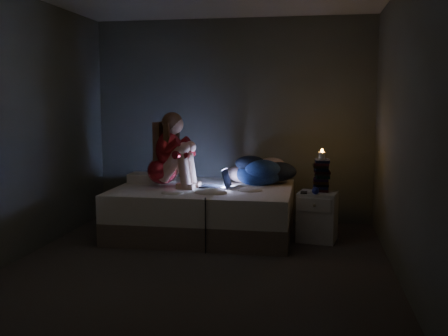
% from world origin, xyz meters
% --- Properties ---
extents(floor, '(3.60, 3.80, 0.02)m').
position_xyz_m(floor, '(0.00, 0.00, -0.01)').
color(floor, '#3B3531').
rests_on(floor, ground).
extents(wall_back, '(3.60, 0.02, 2.60)m').
position_xyz_m(wall_back, '(0.00, 1.91, 1.30)').
color(wall_back, '#565851').
rests_on(wall_back, ground).
extents(wall_front, '(3.60, 0.02, 2.60)m').
position_xyz_m(wall_front, '(0.00, -1.91, 1.30)').
color(wall_front, '#565851').
rests_on(wall_front, ground).
extents(wall_left, '(0.02, 3.80, 2.60)m').
position_xyz_m(wall_left, '(-1.81, 0.00, 1.30)').
color(wall_left, '#565851').
rests_on(wall_left, ground).
extents(wall_right, '(0.02, 3.80, 2.60)m').
position_xyz_m(wall_right, '(1.81, 0.00, 1.30)').
color(wall_right, '#565851').
rests_on(wall_right, ground).
extents(bed, '(2.03, 1.52, 0.56)m').
position_xyz_m(bed, '(-0.20, 1.10, 0.28)').
color(bed, beige).
rests_on(bed, ground).
extents(pillow, '(0.40, 0.28, 0.12)m').
position_xyz_m(pillow, '(-0.97, 1.30, 0.62)').
color(pillow, white).
rests_on(pillow, bed).
extents(woman, '(0.60, 0.45, 0.88)m').
position_xyz_m(woman, '(-0.69, 1.06, 1.00)').
color(woman, maroon).
rests_on(woman, bed).
extents(laptop, '(0.35, 0.27, 0.23)m').
position_xyz_m(laptop, '(-0.07, 1.08, 0.67)').
color(laptop, black).
rests_on(laptop, bed).
extents(clothes_pile, '(0.63, 0.52, 0.36)m').
position_xyz_m(clothes_pile, '(0.40, 1.43, 0.74)').
color(clothes_pile, '#0D193D').
rests_on(clothes_pile, bed).
extents(nightstand, '(0.47, 0.43, 0.55)m').
position_xyz_m(nightstand, '(1.11, 1.02, 0.27)').
color(nightstand, silver).
rests_on(nightstand, ground).
extents(book_stack, '(0.19, 0.25, 0.35)m').
position_xyz_m(book_stack, '(1.14, 1.11, 0.72)').
color(book_stack, black).
rests_on(book_stack, nightstand).
extents(candle, '(0.07, 0.07, 0.08)m').
position_xyz_m(candle, '(1.14, 1.11, 0.94)').
color(candle, beige).
rests_on(candle, book_stack).
extents(phone, '(0.09, 0.15, 0.01)m').
position_xyz_m(phone, '(0.97, 0.92, 0.55)').
color(phone, black).
rests_on(phone, nightstand).
extents(blue_orb, '(0.08, 0.08, 0.08)m').
position_xyz_m(blue_orb, '(1.10, 0.88, 0.59)').
color(blue_orb, navy).
rests_on(blue_orb, nightstand).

